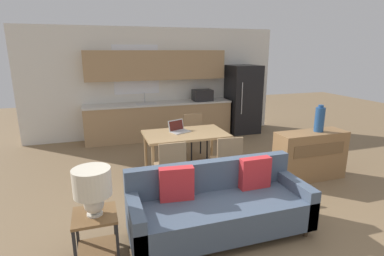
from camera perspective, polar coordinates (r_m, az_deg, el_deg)
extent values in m
plane|color=#7F6647|center=(3.90, 8.05, -19.08)|extent=(20.00, 20.00, 0.00)
cube|color=silver|center=(7.71, -6.88, 8.53)|extent=(6.40, 0.06, 2.70)
cube|color=white|center=(7.57, -10.60, 10.87)|extent=(1.10, 0.01, 1.18)
cube|color=tan|center=(7.54, -6.16, 1.31)|extent=(3.59, 0.62, 0.86)
cube|color=silver|center=(7.45, -6.26, 4.68)|extent=(3.62, 0.65, 0.04)
cube|color=#B2B5B7|center=(7.33, -8.73, 4.62)|extent=(0.48, 0.36, 0.01)
cylinder|color=#B7BABC|center=(7.48, -8.99, 5.72)|extent=(0.02, 0.02, 0.24)
cube|color=tan|center=(7.48, -6.68, 11.81)|extent=(3.41, 0.34, 0.70)
cube|color=black|center=(7.67, 1.99, 6.26)|extent=(0.48, 0.36, 0.28)
cube|color=black|center=(8.11, 9.64, 5.44)|extent=(0.77, 0.76, 1.78)
cylinder|color=silver|center=(7.64, 9.49, 5.56)|extent=(0.02, 0.02, 0.80)
cube|color=tan|center=(5.21, -1.27, -1.16)|extent=(1.42, 0.87, 0.04)
cylinder|color=tan|center=(4.85, -7.38, -7.26)|extent=(0.05, 0.05, 0.72)
cylinder|color=tan|center=(5.22, 6.83, -5.62)|extent=(0.05, 0.05, 0.72)
cylinder|color=tan|center=(5.54, -8.83, -4.49)|extent=(0.05, 0.05, 0.72)
cylinder|color=tan|center=(5.86, 3.79, -3.24)|extent=(0.05, 0.05, 0.72)
cylinder|color=#3D2D1E|center=(4.02, 20.81, -18.03)|extent=(0.05, 0.05, 0.10)
cylinder|color=#3D2D1E|center=(3.85, -10.69, -18.79)|extent=(0.05, 0.05, 0.10)
cylinder|color=#3D2D1E|center=(4.46, 15.57, -14.16)|extent=(0.05, 0.05, 0.10)
cube|color=#47566B|center=(3.68, 5.52, -16.13)|extent=(2.13, 0.80, 0.35)
cube|color=#47566B|center=(3.86, 3.61, -11.34)|extent=(2.13, 0.14, 0.74)
cube|color=#47566B|center=(3.42, -10.71, -17.56)|extent=(0.14, 0.80, 0.49)
cube|color=#47566B|center=(4.11, 18.71, -12.33)|extent=(0.14, 0.80, 0.49)
cube|color=red|center=(3.53, -2.96, -10.57)|extent=(0.41, 0.16, 0.40)
cube|color=red|center=(3.90, 11.92, -8.37)|extent=(0.40, 0.12, 0.40)
cube|color=brown|center=(3.35, -18.05, -15.55)|extent=(0.44, 0.44, 0.03)
cube|color=brown|center=(3.56, -17.52, -21.06)|extent=(0.40, 0.40, 0.02)
cube|color=#232326|center=(3.34, -21.33, -21.39)|extent=(0.03, 0.03, 0.50)
cube|color=#232326|center=(3.32, -13.95, -20.90)|extent=(0.03, 0.03, 0.50)
cube|color=#232326|center=(3.67, -21.02, -17.77)|extent=(0.03, 0.03, 0.50)
cube|color=#232326|center=(3.66, -14.46, -17.32)|extent=(0.03, 0.03, 0.50)
cylinder|color=silver|center=(3.34, -18.01, -15.23)|extent=(0.16, 0.16, 0.02)
sphere|color=silver|center=(3.28, -18.17, -13.56)|extent=(0.20, 0.20, 0.20)
cylinder|color=beige|center=(3.18, -18.51, -9.73)|extent=(0.38, 0.38, 0.28)
cube|color=olive|center=(5.51, 21.52, -4.86)|extent=(1.22, 0.42, 0.83)
cube|color=brown|center=(5.31, 23.12, -3.86)|extent=(0.98, 0.01, 0.20)
cylinder|color=#234C84|center=(5.42, 23.13, 1.48)|extent=(0.16, 0.16, 0.41)
cylinder|color=#234C84|center=(5.38, 23.37, 3.82)|extent=(0.09, 0.09, 0.05)
cube|color=#997A56|center=(6.11, 0.81, -1.60)|extent=(0.44, 0.44, 0.04)
cube|color=#997A56|center=(6.22, 0.14, 0.87)|extent=(0.40, 0.05, 0.41)
cylinder|color=black|center=(5.97, -0.10, -4.35)|extent=(0.03, 0.03, 0.43)
cylinder|color=black|center=(6.09, 2.89, -3.97)|extent=(0.03, 0.03, 0.43)
cylinder|color=black|center=(6.27, -1.23, -3.41)|extent=(0.03, 0.03, 0.43)
cylinder|color=black|center=(6.39, 1.64, -3.07)|extent=(0.03, 0.03, 0.43)
cube|color=#997A56|center=(4.57, -4.24, -7.37)|extent=(0.43, 0.43, 0.04)
cube|color=#997A56|center=(4.31, -3.71, -5.51)|extent=(0.40, 0.04, 0.41)
cylinder|color=black|center=(4.85, -2.66, -9.01)|extent=(0.03, 0.03, 0.43)
cylinder|color=black|center=(4.78, -6.66, -9.44)|extent=(0.03, 0.03, 0.43)
cylinder|color=black|center=(4.55, -1.57, -10.66)|extent=(0.03, 0.03, 0.43)
cylinder|color=black|center=(4.48, -5.85, -11.16)|extent=(0.03, 0.03, 0.43)
cube|color=#997A56|center=(4.83, 6.40, -6.18)|extent=(0.46, 0.46, 0.04)
cube|color=#997A56|center=(4.58, 7.25, -4.37)|extent=(0.40, 0.07, 0.41)
cylinder|color=black|center=(5.11, 7.54, -7.82)|extent=(0.03, 0.03, 0.43)
cylinder|color=black|center=(5.02, 3.84, -8.18)|extent=(0.03, 0.03, 0.43)
cylinder|color=black|center=(4.82, 8.91, -9.30)|extent=(0.03, 0.03, 0.43)
cylinder|color=black|center=(4.72, 4.99, -9.73)|extent=(0.03, 0.03, 0.43)
cube|color=#B7BABC|center=(5.26, -2.26, -0.68)|extent=(0.38, 0.33, 0.02)
cube|color=#B7BABC|center=(5.33, -3.07, 0.52)|extent=(0.32, 0.17, 0.20)
cube|color=#4C1914|center=(5.33, -3.01, 0.50)|extent=(0.28, 0.15, 0.17)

